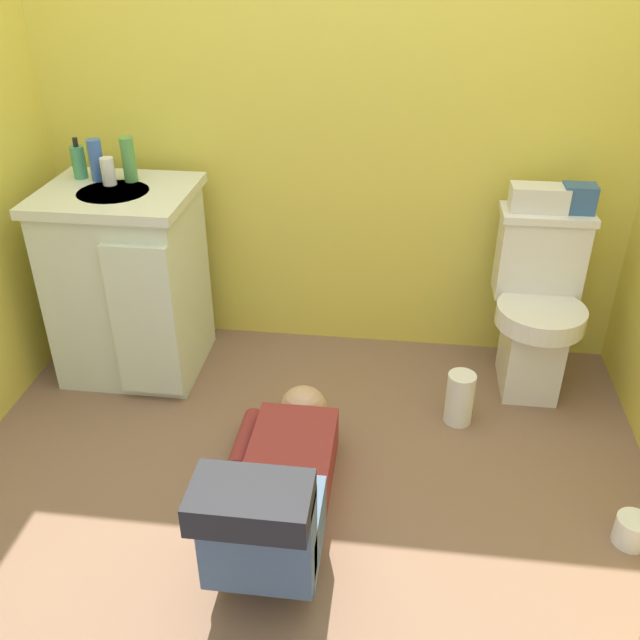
% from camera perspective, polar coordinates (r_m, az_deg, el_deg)
% --- Properties ---
extents(ground_plane, '(3.00, 2.98, 0.04)m').
position_cam_1_polar(ground_plane, '(2.55, -1.51, -13.47)').
color(ground_plane, '#815F4A').
extents(wall_back, '(2.66, 0.08, 2.40)m').
position_cam_1_polar(wall_back, '(2.91, 1.33, 19.59)').
color(wall_back, '#DECB48').
rests_on(wall_back, ground_plane).
extents(toilet, '(0.36, 0.46, 0.75)m').
position_cam_1_polar(toilet, '(2.95, 17.51, 1.08)').
color(toilet, silver).
rests_on(toilet, ground_plane).
extents(vanity_cabinet, '(0.60, 0.53, 0.82)m').
position_cam_1_polar(vanity_cabinet, '(3.01, -15.53, 3.11)').
color(vanity_cabinet, silver).
rests_on(vanity_cabinet, ground_plane).
extents(faucet, '(0.02, 0.02, 0.10)m').
position_cam_1_polar(faucet, '(2.97, -15.79, 12.16)').
color(faucet, silver).
rests_on(faucet, vanity_cabinet).
extents(person_plumber, '(0.38, 1.06, 0.52)m').
position_cam_1_polar(person_plumber, '(2.26, -3.51, -13.69)').
color(person_plumber, maroon).
rests_on(person_plumber, ground_plane).
extents(tissue_box, '(0.22, 0.11, 0.10)m').
position_cam_1_polar(tissue_box, '(2.85, 17.70, 9.62)').
color(tissue_box, silver).
rests_on(tissue_box, toilet).
extents(toiletry_bag, '(0.12, 0.09, 0.11)m').
position_cam_1_polar(toiletry_bag, '(2.88, 20.67, 9.41)').
color(toiletry_bag, '#33598C').
rests_on(toiletry_bag, toilet).
extents(soap_dispenser, '(0.06, 0.06, 0.17)m').
position_cam_1_polar(soap_dispenser, '(3.03, -19.38, 12.28)').
color(soap_dispenser, '#43915F').
rests_on(soap_dispenser, vanity_cabinet).
extents(bottle_blue, '(0.06, 0.06, 0.17)m').
position_cam_1_polar(bottle_blue, '(2.97, -18.07, 12.49)').
color(bottle_blue, '#3A62B5').
rests_on(bottle_blue, vanity_cabinet).
extents(bottle_white, '(0.05, 0.05, 0.11)m').
position_cam_1_polar(bottle_white, '(2.92, -17.17, 11.70)').
color(bottle_white, white).
rests_on(bottle_white, vanity_cabinet).
extents(bottle_green, '(0.05, 0.05, 0.18)m').
position_cam_1_polar(bottle_green, '(2.92, -15.58, 12.69)').
color(bottle_green, '#53964B').
rests_on(bottle_green, vanity_cabinet).
extents(paper_towel_roll, '(0.11, 0.11, 0.22)m').
position_cam_1_polar(paper_towel_roll, '(2.78, 11.51, -6.37)').
color(paper_towel_roll, white).
rests_on(paper_towel_roll, ground_plane).
extents(toilet_paper_roll, '(0.11, 0.11, 0.10)m').
position_cam_1_polar(toilet_paper_roll, '(2.51, 24.45, -15.62)').
color(toilet_paper_roll, white).
rests_on(toilet_paper_roll, ground_plane).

